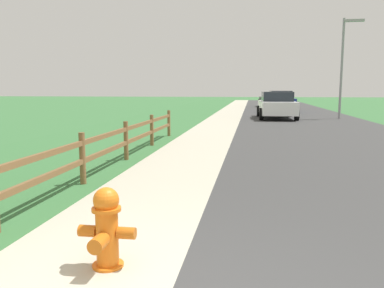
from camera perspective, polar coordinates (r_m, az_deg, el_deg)
The scene contains 10 objects.
ground_plane at distance 27.82m, azimuth 7.36°, elevation 4.33°, with size 120.00×120.00×0.00m, color #386E3A.
road_asphalt at distance 29.95m, azimuth 14.18°, elevation 4.42°, with size 7.00×66.00×0.01m, color #3A3A3A.
curb_concrete at distance 30.04m, azimuth 1.71°, elevation 4.67°, with size 6.00×66.00×0.01m, color #B8B29C.
grass_verge at distance 30.26m, azimuth -1.12°, elevation 4.70°, with size 5.00×66.00×0.00m, color #386E3A.
fire_hydrant at distance 3.98m, azimuth -12.31°, elevation -11.71°, with size 0.57×0.47×0.80m.
rail_fence at distance 8.58m, azimuth -12.18°, elevation -0.08°, with size 0.11×12.68×0.96m.
parked_suv_white at distance 23.97m, azimuth 12.17°, elevation 5.52°, with size 2.28×4.99×1.57m.
parked_car_blue at distance 31.12m, azimuth 12.68°, elevation 6.04°, with size 2.12×5.05×1.60m.
parked_car_black at distance 39.41m, azimuth 11.37°, elevation 6.39°, with size 2.38×4.54×1.48m.
street_lamp at distance 24.80m, azimuth 21.20°, elevation 11.43°, with size 1.17×0.20×5.74m.
Camera 1 is at (0.66, -2.76, 1.74)m, focal length 36.79 mm.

